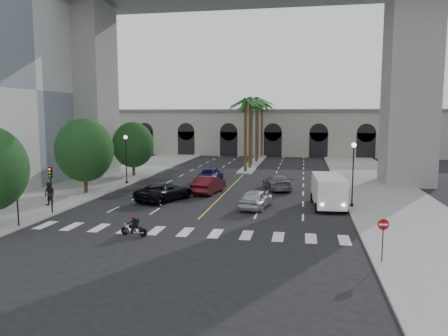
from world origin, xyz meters
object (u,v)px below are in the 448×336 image
lamp_post_left_far (126,155)px  do_not_enter_sign (383,231)px  car_c (165,191)px  car_b (209,185)px  car_a (256,199)px  car_e (211,174)px  pedestrian_b (50,194)px  lamp_post_right (353,169)px  traffic_signal_near (17,191)px  car_d (277,182)px  cargo_van (328,190)px  traffic_signal_far (51,182)px  motorcycle_rider (135,227)px

lamp_post_left_far → do_not_enter_sign: (22.88, -21.60, -1.50)m
car_c → car_b: bearing=-104.8°
car_a → car_e: car_e is taller
pedestrian_b → do_not_enter_sign: 26.07m
pedestrian_b → do_not_enter_sign: (24.35, -9.32, 0.58)m
lamp_post_right → traffic_signal_near: size_ratio=1.47×
lamp_post_left_far → lamp_post_right: 24.16m
car_d → pedestrian_b: bearing=16.7°
car_b → cargo_van: size_ratio=0.84×
do_not_enter_sign → lamp_post_left_far: bearing=133.6°
do_not_enter_sign → pedestrian_b: bearing=156.0°
traffic_signal_far → car_c: size_ratio=0.63×
traffic_signal_far → car_b: traffic_signal_far is taller
car_c → cargo_van: 14.12m
car_a → traffic_signal_near: bearing=41.6°
car_c → cargo_van: cargo_van is taller
lamp_post_right → traffic_signal_far: size_ratio=1.47×
car_e → do_not_enter_sign: size_ratio=2.05×
lamp_post_right → car_c: (-15.99, 0.34, -2.41)m
traffic_signal_near → car_e: traffic_signal_near is taller
traffic_signal_far → car_e: 20.54m
car_a → traffic_signal_far: bearing=29.1°
traffic_signal_far → cargo_van: bearing=17.2°
car_e → do_not_enter_sign: (14.41, -25.78, 0.89)m
cargo_van → traffic_signal_far: bearing=-166.3°
car_a → do_not_enter_sign: do_not_enter_sign is taller
car_a → car_d: (1.15, 9.08, -0.03)m
traffic_signal_near → lamp_post_left_far: bearing=90.3°
motorcycle_rider → car_a: 11.57m
motorcycle_rider → cargo_van: size_ratio=0.29×
lamp_post_left_far → traffic_signal_near: (0.10, -18.50, -0.71)m
car_e → lamp_post_right: bearing=143.6°
lamp_post_right → car_e: 18.96m
lamp_post_left_far → motorcycle_rider: (8.51, -18.92, -2.63)m
motorcycle_rider → car_c: size_ratio=0.31×
lamp_post_right → car_d: bearing=130.4°
traffic_signal_far → pedestrian_b: 3.04m
traffic_signal_far → car_a: size_ratio=0.79×
car_c → car_e: (1.66, 11.84, 0.02)m
traffic_signal_near → car_c: traffic_signal_near is taller
lamp_post_right → traffic_signal_near: (-22.70, -10.50, -0.71)m
traffic_signal_far → car_d: 21.57m
pedestrian_b → car_b: bearing=48.5°
lamp_post_left_far → car_a: bearing=-31.9°
car_a → car_e: 15.15m
car_c → traffic_signal_far: bearing=67.4°
car_c → cargo_van: size_ratio=0.94×
motorcycle_rider → pedestrian_b: size_ratio=0.92×
lamp_post_right → traffic_signal_far: bearing=-164.0°
car_a → cargo_van: size_ratio=0.75×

